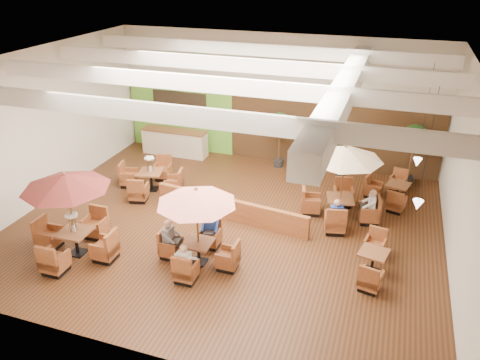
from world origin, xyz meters
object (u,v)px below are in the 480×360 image
at_px(topiary_1, 344,139).
at_px(topiary_2, 415,141).
at_px(service_counter, 175,142).
at_px(table_3, 151,179).
at_px(diner_1, 210,226).
at_px(diner_0, 185,259).
at_px(topiary_0, 280,127).
at_px(diner_2, 170,235).
at_px(table_1, 197,212).
at_px(diner_3, 336,212).
at_px(booth_divider, 230,209).
at_px(table_2, 343,169).
at_px(table_4, 372,262).
at_px(table_5, 390,192).
at_px(diner_4, 370,203).
at_px(table_0, 69,200).

relative_size(topiary_1, topiary_2, 0.87).
bearing_deg(service_counter, table_3, -78.86).
relative_size(service_counter, diner_1, 3.93).
bearing_deg(diner_0, table_3, 131.79).
relative_size(topiary_0, diner_2, 3.00).
distance_m(table_1, diner_2, 1.33).
distance_m(table_1, diner_3, 4.76).
distance_m(topiary_1, diner_0, 9.14).
height_order(table_3, topiary_0, topiary_0).
bearing_deg(service_counter, topiary_2, 1.12).
bearing_deg(topiary_1, booth_divider, -122.33).
distance_m(topiary_0, topiary_2, 5.35).
bearing_deg(table_2, topiary_1, 85.12).
bearing_deg(table_1, topiary_2, 52.83).
distance_m(table_4, table_5, 4.80).
bearing_deg(topiary_1, diner_4, -68.48).
xyz_separation_m(table_5, diner_1, (-5.18, -5.07, 0.42)).
height_order(table_2, topiary_1, table_2).
bearing_deg(table_5, table_2, -113.72).
xyz_separation_m(table_2, topiary_2, (2.24, 3.63, -0.01)).
height_order(topiary_0, diner_3, topiary_0).
bearing_deg(diner_4, table_5, -23.24).
bearing_deg(table_1, topiary_0, 86.63).
height_order(table_4, topiary_0, topiary_0).
distance_m(diner_0, diner_4, 6.71).
bearing_deg(table_1, service_counter, 120.67).
height_order(diner_2, diner_4, diner_2).
xyz_separation_m(topiary_2, diner_0, (-5.82, -8.54, -1.10)).
distance_m(table_2, table_3, 7.38).
bearing_deg(diner_4, topiary_1, 15.14).
bearing_deg(topiary_2, diner_0, -124.29).
height_order(topiary_2, diner_3, topiary_2).
bearing_deg(table_3, service_counter, 87.90).
xyz_separation_m(table_3, diner_0, (3.66, -4.77, 0.31)).
bearing_deg(table_0, topiary_0, 62.14).
distance_m(diner_0, diner_1, 1.83).
distance_m(booth_divider, diner_4, 4.77).
bearing_deg(diner_1, table_1, 80.39).
relative_size(topiary_2, diner_0, 3.24).
relative_size(table_0, table_3, 1.00).
distance_m(service_counter, diner_3, 9.09).
distance_m(service_counter, topiary_2, 10.27).
distance_m(booth_divider, diner_3, 3.59).
bearing_deg(topiary_1, diner_0, -110.25).
xyz_separation_m(table_3, topiary_0, (4.14, 3.77, 1.36)).
height_order(table_0, table_2, table_0).
bearing_deg(diner_4, table_1, 124.72).
xyz_separation_m(table_1, diner_1, (0.00, 0.92, -0.97)).
height_order(service_counter, diner_3, diner_3).
bearing_deg(diner_2, table_0, -73.47).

